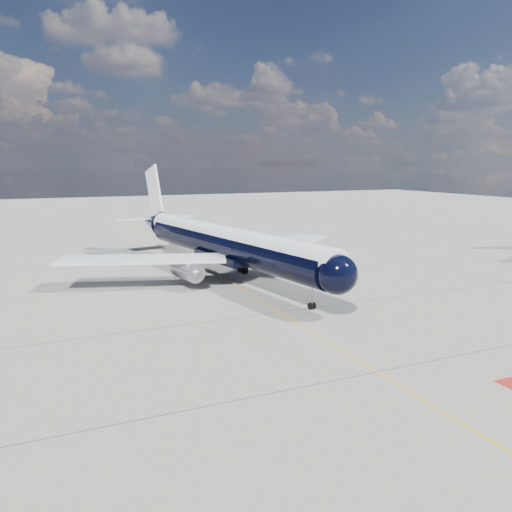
# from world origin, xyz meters

# --- Properties ---
(ground) EXTENTS (320.00, 320.00, 0.00)m
(ground) POSITION_xyz_m (0.00, 30.00, 0.00)
(ground) COLOR gray
(ground) RESTS_ON ground
(taxiway_centerline) EXTENTS (0.16, 160.00, 0.01)m
(taxiway_centerline) POSITION_xyz_m (0.00, 25.00, 0.00)
(taxiway_centerline) COLOR gold
(taxiway_centerline) RESTS_ON ground
(red_marking) EXTENTS (1.60, 1.60, 0.01)m
(red_marking) POSITION_xyz_m (6.80, -10.00, 0.00)
(red_marking) COLOR maroon
(red_marking) RESTS_ON ground
(main_airliner) EXTENTS (38.81, 47.74, 13.85)m
(main_airliner) POSITION_xyz_m (0.32, 26.87, 4.30)
(main_airliner) COLOR black
(main_airliner) RESTS_ON ground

